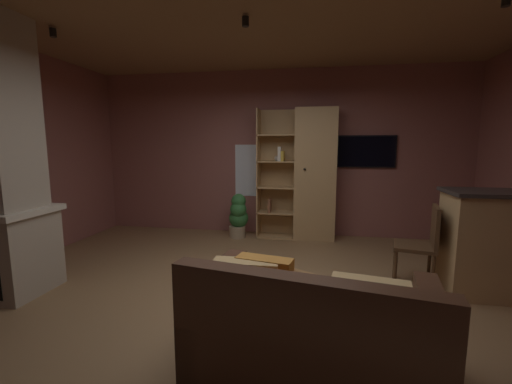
{
  "coord_description": "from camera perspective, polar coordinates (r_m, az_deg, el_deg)",
  "views": [
    {
      "loc": [
        0.6,
        -3.12,
        1.56
      ],
      "look_at": [
        0.0,
        0.4,
        1.05
      ],
      "focal_mm": 23.16,
      "sensor_mm": 36.0,
      "label": 1
    }
  ],
  "objects": [
    {
      "name": "floor",
      "position": [
        3.55,
        -1.15,
        -18.14
      ],
      "size": [
        6.32,
        5.22,
        0.02
      ],
      "primitive_type": "cube",
      "color": "olive",
      "rests_on": "ground"
    },
    {
      "name": "track_light_spot_0",
      "position": [
        4.5,
        -31.65,
        22.38
      ],
      "size": [
        0.07,
        0.07,
        0.09
      ],
      "primitive_type": "cylinder",
      "color": "black"
    },
    {
      "name": "wall_back",
      "position": [
        5.8,
        3.77,
        6.64
      ],
      "size": [
        6.44,
        0.06,
        2.82
      ],
      "primitive_type": "cube",
      "color": "#8E544C",
      "rests_on": "ground"
    },
    {
      "name": "coffee_table",
      "position": [
        2.86,
        -1.56,
        -17.38
      ],
      "size": [
        0.66,
        0.67,
        0.41
      ],
      "color": "#4C331E",
      "rests_on": "ground"
    },
    {
      "name": "wall_mounted_tv",
      "position": [
        5.77,
        18.52,
        6.65
      ],
      "size": [
        0.93,
        0.06,
        0.53
      ],
      "color": "black"
    },
    {
      "name": "potted_floor_plant",
      "position": [
        5.6,
        -3.07,
        -4.06
      ],
      "size": [
        0.33,
        0.36,
        0.75
      ],
      "color": "#9E896B",
      "rests_on": "ground"
    },
    {
      "name": "track_light_spot_2",
      "position": [
        3.81,
        37.23,
        24.83
      ],
      "size": [
        0.07,
        0.07,
        0.09
      ],
      "primitive_type": "cylinder",
      "color": "black"
    },
    {
      "name": "dining_chair",
      "position": [
        4.04,
        26.85,
        -7.57
      ],
      "size": [
        0.5,
        0.5,
        0.92
      ],
      "color": "#4C331E",
      "rests_on": "ground"
    },
    {
      "name": "table_book_0",
      "position": [
        2.86,
        -1.89,
        -15.28
      ],
      "size": [
        0.14,
        0.11,
        0.02
      ],
      "primitive_type": "cube",
      "rotation": [
        0.0,
        0.0,
        0.14
      ],
      "color": "beige",
      "rests_on": "coffee_table"
    },
    {
      "name": "window_pane_back",
      "position": [
        5.83,
        -0.07,
        3.71
      ],
      "size": [
        0.73,
        0.01,
        0.91
      ],
      "primitive_type": "cube",
      "color": "white"
    },
    {
      "name": "leather_couch",
      "position": [
        2.4,
        8.91,
        -23.11
      ],
      "size": [
        1.71,
        1.14,
        0.84
      ],
      "color": "#4C2D1E",
      "rests_on": "ground"
    },
    {
      "name": "ceiling",
      "position": [
        3.43,
        -1.3,
        29.94
      ],
      "size": [
        6.32,
        5.22,
        0.02
      ],
      "primitive_type": "cube",
      "color": "#8E6B47"
    },
    {
      "name": "track_light_spot_1",
      "position": [
        3.63,
        -1.83,
        27.35
      ],
      "size": [
        0.07,
        0.07,
        0.09
      ],
      "primitive_type": "cylinder",
      "color": "black"
    },
    {
      "name": "bookshelf_cabinet",
      "position": [
        5.52,
        9.28,
        2.88
      ],
      "size": [
        1.29,
        0.41,
        2.15
      ],
      "color": "tan",
      "rests_on": "ground"
    },
    {
      "name": "table_book_1",
      "position": [
        2.8,
        -3.0,
        -15.33
      ],
      "size": [
        0.13,
        0.11,
        0.02
      ],
      "primitive_type": "cube",
      "rotation": [
        0.0,
        0.0,
        -0.2
      ],
      "color": "black",
      "rests_on": "coffee_table"
    }
  ]
}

